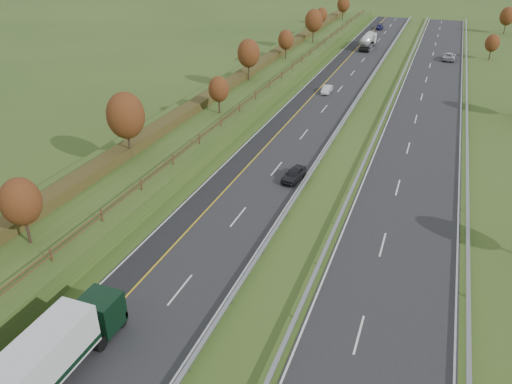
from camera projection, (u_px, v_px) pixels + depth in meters
ground at (363, 122)px, 73.48m from camera, size 400.00×400.00×0.00m
near_carriageway at (318, 106)px, 80.10m from camera, size 10.50×200.00×0.04m
far_carriageway at (425, 118)px, 74.99m from camera, size 10.50×200.00×0.04m
hard_shoulder at (296, 104)px, 81.25m from camera, size 3.00×200.00×0.04m
lane_markings at (358, 111)px, 78.00m from camera, size 26.75×200.00×0.01m
embankment_left at (243, 92)px, 83.66m from camera, size 12.00×200.00×2.00m
hedge_left at (232, 82)px, 83.57m from camera, size 2.20×180.00×1.10m
fence_left at (268, 85)px, 81.13m from camera, size 0.12×189.06×1.20m
median_barrier_near at (354, 106)px, 78.06m from camera, size 0.32×200.00×0.71m
median_barrier_far at (387, 110)px, 76.48m from camera, size 0.32×200.00×0.71m
outer_barrier_far at (467, 119)px, 72.92m from camera, size 0.32×200.00×0.71m
trees_left at (237, 65)px, 78.27m from camera, size 6.64×164.30×7.66m
box_lorry at (22, 384)px, 28.02m from camera, size 2.58×16.28×4.06m
road_tanker at (368, 40)px, 119.14m from camera, size 2.40×11.22×3.46m
car_dark_near at (294, 174)px, 55.91m from camera, size 2.24×4.41×1.44m
car_silver_mid at (327, 89)px, 86.32m from camera, size 1.38×3.89×1.28m
car_small_far at (380, 27)px, 142.77m from camera, size 2.10×4.67×1.33m
car_oncoming at (449, 56)px, 108.40m from camera, size 2.85×5.80×1.59m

